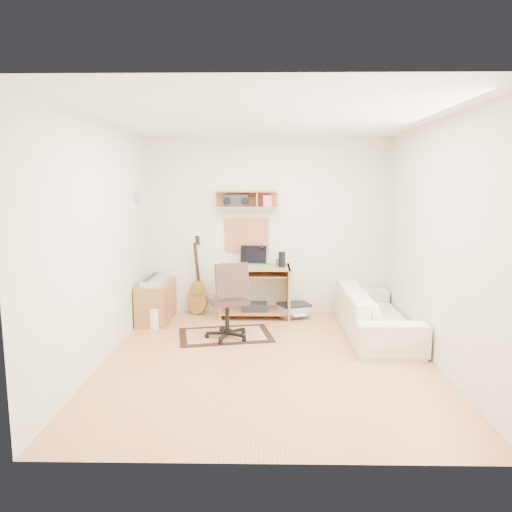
{
  "coord_description": "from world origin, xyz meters",
  "views": [
    {
      "loc": [
        -0.05,
        -5.09,
        1.93
      ],
      "look_at": [
        -0.15,
        1.05,
        1.0
      ],
      "focal_mm": 33.79,
      "sensor_mm": 36.0,
      "label": 1
    }
  ],
  "objects_px": {
    "cabinet": "(156,301)",
    "sofa": "(375,305)",
    "task_chair": "(227,300)",
    "desk": "(255,292)",
    "printer": "(294,310)"
  },
  "relations": [
    {
      "from": "desk",
      "to": "sofa",
      "type": "bearing_deg",
      "value": -26.96
    },
    {
      "from": "task_chair",
      "to": "cabinet",
      "type": "xyz_separation_m",
      "value": [
        -1.08,
        0.83,
        -0.23
      ]
    },
    {
      "from": "task_chair",
      "to": "printer",
      "type": "relative_size",
      "value": 2.21
    },
    {
      "from": "task_chair",
      "to": "sofa",
      "type": "relative_size",
      "value": 0.5
    },
    {
      "from": "sofa",
      "to": "cabinet",
      "type": "bearing_deg",
      "value": 78.23
    },
    {
      "from": "desk",
      "to": "printer",
      "type": "height_order",
      "value": "desk"
    },
    {
      "from": "cabinet",
      "to": "printer",
      "type": "bearing_deg",
      "value": 7.43
    },
    {
      "from": "desk",
      "to": "cabinet",
      "type": "xyz_separation_m",
      "value": [
        -1.4,
        -0.18,
        -0.1
      ]
    },
    {
      "from": "task_chair",
      "to": "sofa",
      "type": "xyz_separation_m",
      "value": [
        1.88,
        0.21,
        -0.11
      ]
    },
    {
      "from": "cabinet",
      "to": "printer",
      "type": "height_order",
      "value": "cabinet"
    },
    {
      "from": "desk",
      "to": "cabinet",
      "type": "height_order",
      "value": "desk"
    },
    {
      "from": "task_chair",
      "to": "desk",
      "type": "bearing_deg",
      "value": 50.04
    },
    {
      "from": "task_chair",
      "to": "cabinet",
      "type": "height_order",
      "value": "task_chair"
    },
    {
      "from": "cabinet",
      "to": "sofa",
      "type": "distance_m",
      "value": 3.03
    },
    {
      "from": "printer",
      "to": "sofa",
      "type": "relative_size",
      "value": 0.23
    }
  ]
}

